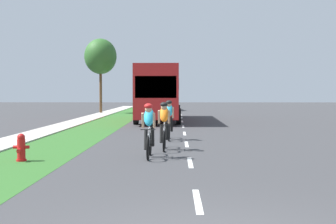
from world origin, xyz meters
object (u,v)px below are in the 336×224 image
(cyclist_lead, at_px, (149,130))
(pickup_white, at_px, (165,102))
(fire_hydrant_red, at_px, (21,148))
(bus_red, at_px, (160,91))
(cyclist_distant, at_px, (169,120))
(cyclist_trailing, at_px, (164,125))
(street_tree_far, at_px, (100,57))

(cyclist_lead, xyz_separation_m, pickup_white, (-0.37, 34.67, 0.02))
(fire_hydrant_red, relative_size, bus_red, 0.07)
(fire_hydrant_red, distance_m, cyclist_lead, 3.56)
(fire_hydrant_red, xyz_separation_m, pickup_white, (3.10, 35.37, 0.46))
(fire_hydrant_red, height_order, cyclist_distant, cyclist_distant)
(fire_hydrant_red, height_order, cyclist_trailing, cyclist_trailing)
(fire_hydrant_red, distance_m, street_tree_far, 29.16)
(pickup_white, bearing_deg, cyclist_trailing, -88.68)
(pickup_white, bearing_deg, street_tree_far, -130.33)
(cyclist_distant, xyz_separation_m, pickup_white, (-0.87, 29.70, 0.02))
(bus_red, distance_m, pickup_white, 17.37)
(fire_hydrant_red, relative_size, cyclist_lead, 0.44)
(fire_hydrant_red, relative_size, street_tree_far, 0.11)
(cyclist_lead, bearing_deg, fire_hydrant_red, -168.68)
(street_tree_far, bearing_deg, cyclist_distant, -74.06)
(pickup_white, distance_m, street_tree_far, 9.79)
(cyclist_lead, xyz_separation_m, street_tree_far, (-6.07, 27.96, 4.29))
(street_tree_far, bearing_deg, pickup_white, 49.67)
(cyclist_lead, height_order, bus_red, bus_red)
(cyclist_distant, bearing_deg, street_tree_far, 105.94)
(bus_red, relative_size, street_tree_far, 1.72)
(cyclist_trailing, xyz_separation_m, pickup_white, (-0.76, 32.88, 0.02))
(fire_hydrant_red, distance_m, bus_red, 18.38)
(cyclist_distant, distance_m, bus_red, 12.45)
(fire_hydrant_red, relative_size, cyclist_distant, 0.44)
(cyclist_lead, bearing_deg, street_tree_far, 102.25)
(cyclist_lead, xyz_separation_m, bus_red, (-0.34, 17.35, 1.17))
(cyclist_distant, relative_size, street_tree_far, 0.26)
(pickup_white, xyz_separation_m, street_tree_far, (-5.70, -6.71, 4.28))
(cyclist_distant, bearing_deg, cyclist_trailing, -91.92)
(cyclist_trailing, distance_m, pickup_white, 32.89)
(fire_hydrant_red, distance_m, cyclist_distant, 6.93)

